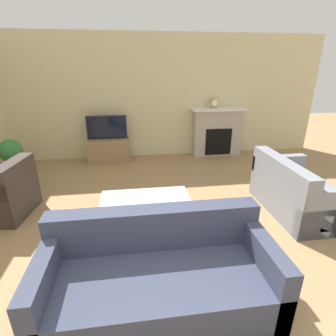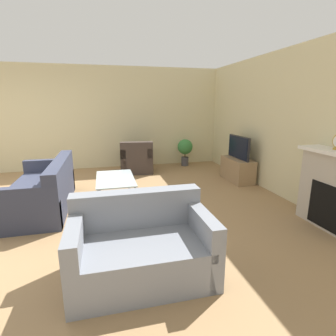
{
  "view_description": "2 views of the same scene",
  "coord_description": "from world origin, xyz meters",
  "px_view_note": "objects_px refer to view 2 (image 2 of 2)",
  "views": [
    {
      "loc": [
        -0.17,
        -0.94,
        2.04
      ],
      "look_at": [
        0.32,
        2.51,
        0.67
      ],
      "focal_mm": 28.0,
      "sensor_mm": 36.0,
      "label": 1
    },
    {
      "loc": [
        4.56,
        1.87,
        1.73
      ],
      "look_at": [
        0.41,
        2.9,
        0.68
      ],
      "focal_mm": 28.0,
      "sensor_mm": 36.0,
      "label": 2
    }
  ],
  "objects_px": {
    "potted_plant": "(185,149)",
    "armchair_by_window": "(137,160)",
    "tv": "(239,147)",
    "coffee_table": "(115,180)",
    "couch_sectional": "(43,192)",
    "couch_loveseat": "(142,249)"
  },
  "relations": [
    {
      "from": "armchair_by_window",
      "to": "potted_plant",
      "type": "height_order",
      "value": "armchair_by_window"
    },
    {
      "from": "potted_plant",
      "to": "armchair_by_window",
      "type": "bearing_deg",
      "value": -74.82
    },
    {
      "from": "couch_sectional",
      "to": "couch_loveseat",
      "type": "height_order",
      "value": "same"
    },
    {
      "from": "couch_sectional",
      "to": "potted_plant",
      "type": "distance_m",
      "value": 4.08
    },
    {
      "from": "coffee_table",
      "to": "potted_plant",
      "type": "distance_m",
      "value": 3.17
    },
    {
      "from": "armchair_by_window",
      "to": "potted_plant",
      "type": "distance_m",
      "value": 1.48
    },
    {
      "from": "coffee_table",
      "to": "couch_sectional",
      "type": "bearing_deg",
      "value": -88.0
    },
    {
      "from": "coffee_table",
      "to": "couch_loveseat",
      "type": "bearing_deg",
      "value": 3.84
    },
    {
      "from": "tv",
      "to": "couch_sectional",
      "type": "xyz_separation_m",
      "value": [
        0.7,
        -3.97,
        -0.49
      ]
    },
    {
      "from": "couch_sectional",
      "to": "potted_plant",
      "type": "xyz_separation_m",
      "value": [
        -2.44,
        3.26,
        0.2
      ]
    },
    {
      "from": "couch_sectional",
      "to": "armchair_by_window",
      "type": "relative_size",
      "value": 2.17
    },
    {
      "from": "potted_plant",
      "to": "couch_loveseat",
      "type": "bearing_deg",
      "value": -22.61
    },
    {
      "from": "couch_loveseat",
      "to": "armchair_by_window",
      "type": "bearing_deg",
      "value": 83.22
    },
    {
      "from": "coffee_table",
      "to": "potted_plant",
      "type": "bearing_deg",
      "value": 139.25
    },
    {
      "from": "couch_sectional",
      "to": "potted_plant",
      "type": "height_order",
      "value": "couch_sectional"
    },
    {
      "from": "couch_loveseat",
      "to": "tv",
      "type": "bearing_deg",
      "value": 47.53
    },
    {
      "from": "tv",
      "to": "coffee_table",
      "type": "distance_m",
      "value": 2.88
    },
    {
      "from": "coffee_table",
      "to": "potted_plant",
      "type": "height_order",
      "value": "potted_plant"
    },
    {
      "from": "couch_sectional",
      "to": "potted_plant",
      "type": "relative_size",
      "value": 2.59
    },
    {
      "from": "couch_loveseat",
      "to": "coffee_table",
      "type": "height_order",
      "value": "couch_loveseat"
    },
    {
      "from": "tv",
      "to": "potted_plant",
      "type": "bearing_deg",
      "value": -157.79
    },
    {
      "from": "couch_loveseat",
      "to": "coffee_table",
      "type": "distance_m",
      "value": 2.22
    }
  ]
}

